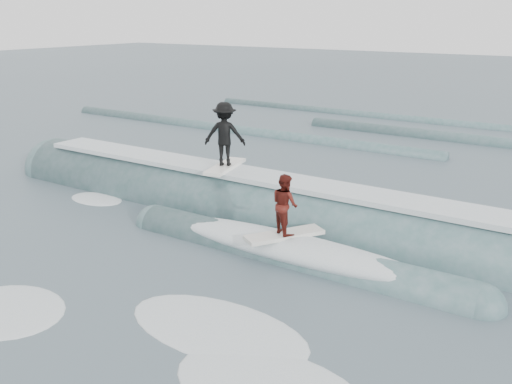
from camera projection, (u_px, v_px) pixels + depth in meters
The scene contains 6 objects.
ground at pixel (186, 268), 13.54m from camera, with size 160.00×160.00×0.00m, color #3D4F59.
breaking_wave at pixel (276, 222), 16.42m from camera, with size 21.98×4.01×2.45m.
surfer_black at pixel (225, 136), 17.02m from camera, with size 1.42×2.07×2.00m.
surfer_red at pixel (285, 209), 13.78m from camera, with size 1.53×1.98×1.59m.
whitewater at pixel (151, 318), 11.31m from camera, with size 12.17×7.57×0.10m.
far_swells at pixel (389, 135), 28.49m from camera, with size 35.76×8.65×0.80m.
Camera 1 is at (8.21, -9.42, 5.78)m, focal length 40.00 mm.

